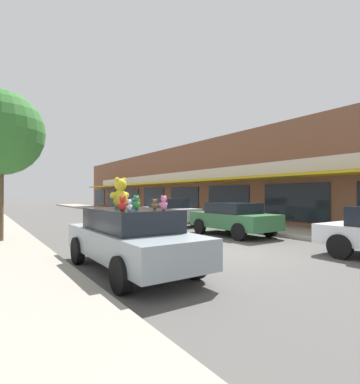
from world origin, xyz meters
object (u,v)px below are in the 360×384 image
object	(u,v)px
teddy_bear_green	(136,203)
teddy_bear_orange	(138,203)
plush_art_car	(130,237)
teddy_bear_blue	(132,203)
teddy_bear_white	(129,205)
teddy_bear_brown	(155,204)
teddy_bear_teal	(117,203)
teddy_bear_black	(130,203)
teddy_bear_giant	(120,194)
teddy_bear_pink	(164,203)
parked_car_far_right	(168,211)
teddy_bear_red	(123,204)
parked_car_far_center	(233,218)

from	to	relation	value
teddy_bear_green	teddy_bear_orange	bearing A→B (deg)	-132.40
plush_art_car	teddy_bear_blue	distance (m)	1.37
teddy_bear_green	teddy_bear_white	size ratio (longest dim) A/B	1.31
teddy_bear_brown	teddy_bear_white	bearing A→B (deg)	62.06
plush_art_car	teddy_bear_blue	size ratio (longest dim) A/B	19.07
teddy_bear_brown	teddy_bear_teal	distance (m)	1.31
teddy_bear_blue	teddy_bear_black	bearing A→B (deg)	-105.93
teddy_bear_giant	teddy_bear_white	world-z (taller)	teddy_bear_giant
teddy_bear_black	teddy_bear_teal	xyz separation A→B (m)	(-0.53, -0.37, 0.02)
teddy_bear_pink	teddy_bear_teal	xyz separation A→B (m)	(-0.36, 1.76, -0.03)
teddy_bear_giant	teddy_bear_pink	size ratio (longest dim) A/B	2.34
teddy_bear_giant	teddy_bear_teal	xyz separation A→B (m)	(0.05, 0.36, -0.24)
teddy_bear_pink	parked_car_far_right	xyz separation A→B (m)	(6.08, 9.61, -0.82)
teddy_bear_orange	teddy_bear_brown	bearing A→B (deg)	45.54
teddy_bear_giant	teddy_bear_brown	distance (m)	1.03
teddy_bear_red	teddy_bear_black	distance (m)	2.15
teddy_bear_black	teddy_bear_orange	bearing A→B (deg)	48.07
teddy_bear_red	parked_car_far_right	xyz separation A→B (m)	(6.93, 9.37, -0.82)
teddy_bear_brown	plush_art_car	bearing A→B (deg)	-15.79
teddy_bear_black	plush_art_car	bearing A→B (deg)	33.04
plush_art_car	parked_car_far_right	size ratio (longest dim) A/B	1.04
teddy_bear_black	teddy_bear_teal	distance (m)	0.65
teddy_bear_red	teddy_bear_white	bearing A→B (deg)	-158.42
plush_art_car	teddy_bear_giant	world-z (taller)	teddy_bear_giant
teddy_bear_blue	parked_car_far_right	xyz separation A→B (m)	(5.86, 7.56, -0.78)
plush_art_car	teddy_bear_pink	size ratio (longest dim) A/B	14.10
teddy_bear_teal	parked_car_far_center	bearing A→B (deg)	-104.95
teddy_bear_teal	parked_car_far_right	xyz separation A→B (m)	(6.44, 7.85, -0.79)
teddy_bear_green	teddy_bear_blue	world-z (taller)	teddy_bear_green
plush_art_car	teddy_bear_giant	distance (m)	1.11
plush_art_car	teddy_bear_brown	world-z (taller)	teddy_bear_brown
teddy_bear_orange	parked_car_far_center	xyz separation A→B (m)	(6.01, 2.74, -0.82)
teddy_bear_red	teddy_bear_teal	world-z (taller)	teddy_bear_red
plush_art_car	teddy_bear_green	xyz separation A→B (m)	(-0.03, -0.37, 0.84)
teddy_bear_giant	teddy_bear_green	world-z (taller)	teddy_bear_giant
teddy_bear_pink	teddy_bear_red	distance (m)	0.88
teddy_bear_black	teddy_bear_white	xyz separation A→B (m)	(-0.90, -1.93, 0.01)
teddy_bear_pink	teddy_bear_brown	world-z (taller)	teddy_bear_pink
teddy_bear_black	parked_car_far_right	xyz separation A→B (m)	(5.90, 7.48, -0.77)
teddy_bear_pink	teddy_bear_red	size ratio (longest dim) A/B	1.03
teddy_bear_green	teddy_bear_black	distance (m)	1.52
teddy_bear_green	teddy_bear_teal	xyz separation A→B (m)	(-0.04, 1.06, -0.03)
teddy_bear_brown	parked_car_far_center	world-z (taller)	teddy_bear_brown
teddy_bear_pink	teddy_bear_brown	distance (m)	0.53
teddy_bear_orange	parked_car_far_right	xyz separation A→B (m)	(6.01, 8.22, -0.78)
plush_art_car	teddy_bear_teal	distance (m)	1.07
teddy_bear_green	parked_car_far_center	bearing A→B (deg)	-165.53
teddy_bear_blue	teddy_bear_black	world-z (taller)	teddy_bear_blue
teddy_bear_teal	parked_car_far_center	distance (m)	6.91
teddy_bear_green	plush_art_car	bearing A→B (deg)	-107.68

